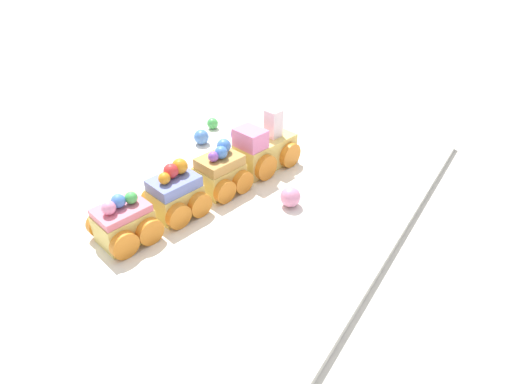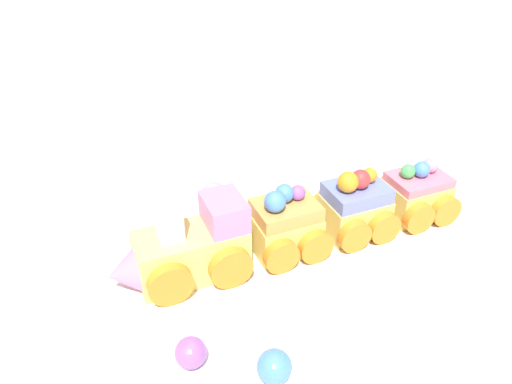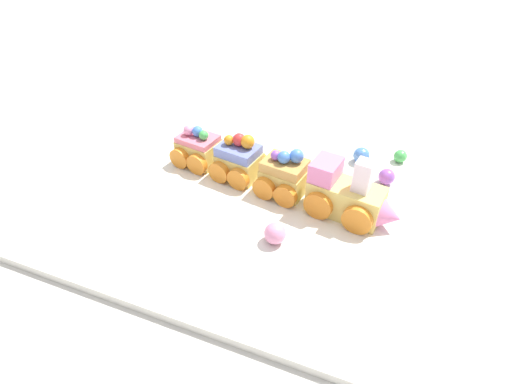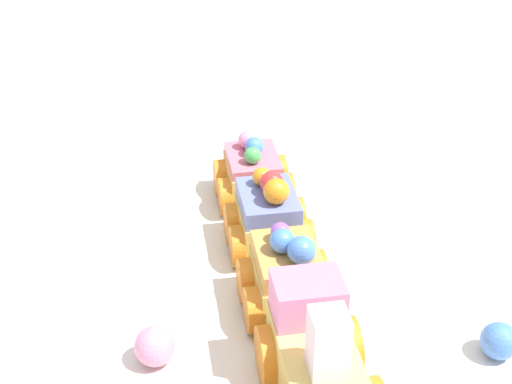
% 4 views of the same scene
% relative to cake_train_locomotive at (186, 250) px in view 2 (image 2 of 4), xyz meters
% --- Properties ---
extents(ground_plane, '(10.00, 10.00, 0.00)m').
position_rel_cake_train_locomotive_xyz_m(ground_plane, '(-0.11, -0.02, -0.04)').
color(ground_plane, beige).
extents(display_board, '(0.72, 0.42, 0.01)m').
position_rel_cake_train_locomotive_xyz_m(display_board, '(-0.11, -0.02, -0.03)').
color(display_board, white).
rests_on(display_board, ground_plane).
extents(cake_train_locomotive, '(0.13, 0.08, 0.09)m').
position_rel_cake_train_locomotive_xyz_m(cake_train_locomotive, '(0.00, 0.00, 0.00)').
color(cake_train_locomotive, '#EACC66').
rests_on(cake_train_locomotive, display_board).
extents(cake_car_caramel, '(0.08, 0.08, 0.07)m').
position_rel_cake_train_locomotive_xyz_m(cake_car_caramel, '(-0.10, 0.02, -0.00)').
color(cake_car_caramel, '#EACC66').
rests_on(cake_car_caramel, display_board).
extents(cake_car_blueberry, '(0.08, 0.08, 0.07)m').
position_rel_cake_train_locomotive_xyz_m(cake_car_blueberry, '(-0.17, 0.03, -0.00)').
color(cake_car_blueberry, '#EACC66').
rests_on(cake_car_blueberry, display_board).
extents(cake_car_strawberry, '(0.08, 0.08, 0.06)m').
position_rel_cake_train_locomotive_xyz_m(cake_car_strawberry, '(-0.25, 0.04, -0.00)').
color(cake_car_strawberry, '#EACC66').
rests_on(cake_car_strawberry, display_board).
extents(gumball_blue, '(0.03, 0.03, 0.03)m').
position_rel_cake_train_locomotive_xyz_m(gumball_blue, '(-0.00, 0.13, -0.02)').
color(gumball_blue, '#4C84E0').
rests_on(gumball_blue, display_board).
extents(gumball_purple, '(0.02, 0.02, 0.02)m').
position_rel_cake_train_locomotive_xyz_m(gumball_purple, '(0.04, 0.09, -0.02)').
color(gumball_purple, '#9956C6').
rests_on(gumball_purple, display_board).
extents(gumball_pink, '(0.03, 0.03, 0.03)m').
position_rel_cake_train_locomotive_xyz_m(gumball_pink, '(-0.07, -0.09, -0.01)').
color(gumball_pink, pink).
rests_on(gumball_pink, display_board).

